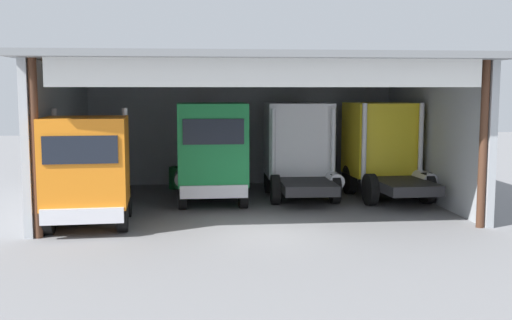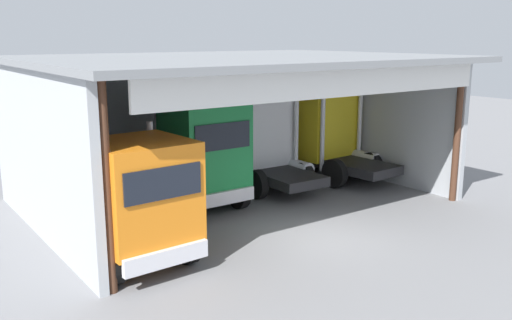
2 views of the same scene
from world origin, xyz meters
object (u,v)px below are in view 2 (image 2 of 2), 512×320
object	(u,v)px
truck_orange_yard_outside	(135,199)
truck_yellow_center_bay	(324,132)
oil_drum	(120,179)
truck_white_left_bay	(257,138)
tool_cart	(185,172)
truck_green_center_left_bay	(201,154)

from	to	relation	value
truck_orange_yard_outside	truck_yellow_center_bay	distance (m)	11.45
truck_yellow_center_bay	oil_drum	xyz separation A→B (m)	(-8.11, 2.81, -1.45)
truck_white_left_bay	tool_cart	size ratio (longest dim) A/B	5.12
oil_drum	tool_cart	xyz separation A→B (m)	(2.57, -0.59, 0.04)
oil_drum	truck_orange_yard_outside	bearing A→B (deg)	-108.88
truck_orange_yard_outside	oil_drum	distance (m)	7.72
truck_green_center_left_bay	oil_drum	distance (m)	4.43
truck_green_center_left_bay	oil_drum	bearing A→B (deg)	-70.98
truck_yellow_center_bay	oil_drum	distance (m)	8.71
truck_green_center_left_bay	oil_drum	size ratio (longest dim) A/B	4.70
truck_white_left_bay	oil_drum	world-z (taller)	truck_white_left_bay
truck_orange_yard_outside	oil_drum	size ratio (longest dim) A/B	5.05
truck_white_left_bay	tool_cart	xyz separation A→B (m)	(-2.30, 1.79, -1.43)
truck_white_left_bay	truck_yellow_center_bay	distance (m)	3.27
truck_orange_yard_outside	tool_cart	world-z (taller)	truck_orange_yard_outside
truck_green_center_left_bay	truck_yellow_center_bay	bearing A→B (deg)	-171.11
truck_orange_yard_outside	truck_green_center_left_bay	bearing A→B (deg)	-142.79
truck_yellow_center_bay	oil_drum	size ratio (longest dim) A/B	5.69
truck_orange_yard_outside	truck_green_center_left_bay	distance (m)	5.06
truck_orange_yard_outside	truck_yellow_center_bay	world-z (taller)	truck_yellow_center_bay
truck_green_center_left_bay	tool_cart	xyz separation A→B (m)	(1.17, 3.34, -1.45)
truck_green_center_left_bay	truck_yellow_center_bay	distance (m)	6.81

